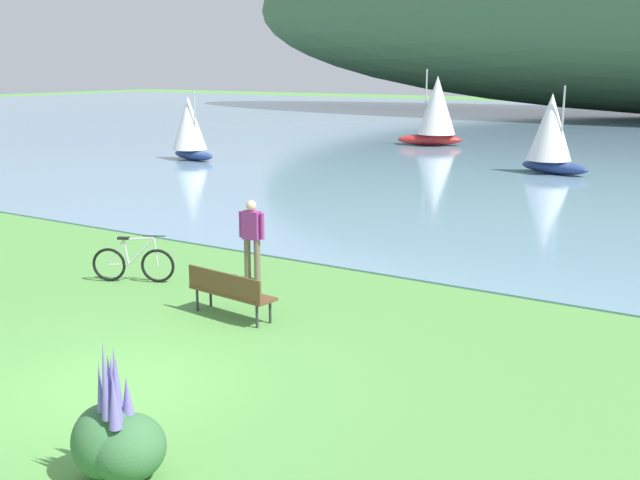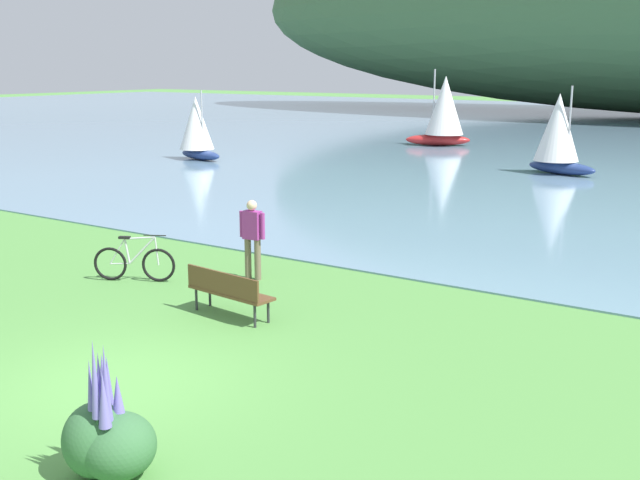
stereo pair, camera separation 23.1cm
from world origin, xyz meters
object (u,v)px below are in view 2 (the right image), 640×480
park_bench_near_camera (228,290)px  sailboat_nearest_to_shore (197,127)px  bicycle_leaning_near_bench (134,263)px  sailboat_far_off (558,133)px  sailboat_mid_bay (444,110)px  person_at_shoreline (252,234)px

park_bench_near_camera → sailboat_nearest_to_shore: sailboat_nearest_to_shore is taller
park_bench_near_camera → bicycle_leaning_near_bench: bicycle_leaning_near_bench is taller
park_bench_near_camera → sailboat_far_off: bearing=91.9°
park_bench_near_camera → sailboat_mid_bay: bearing=107.7°
bicycle_leaning_near_bench → park_bench_near_camera: bearing=-13.0°
sailboat_mid_bay → sailboat_far_off: bearing=-41.9°
bicycle_leaning_near_bench → sailboat_nearest_to_shore: bearing=129.0°
sailboat_nearest_to_shore → sailboat_mid_bay: size_ratio=0.78×
bicycle_leaning_near_bench → sailboat_mid_bay: sailboat_mid_bay is taller
bicycle_leaning_near_bench → sailboat_nearest_to_shore: (-13.36, 16.50, 1.18)m
park_bench_near_camera → sailboat_far_off: (-0.72, 21.85, 1.22)m
person_at_shoreline → bicycle_leaning_near_bench: bearing=-142.7°
park_bench_near_camera → sailboat_mid_bay: size_ratio=0.44×
park_bench_near_camera → sailboat_nearest_to_shore: (-16.57, 17.24, 1.06)m
person_at_shoreline → sailboat_mid_bay: 28.69m
person_at_shoreline → sailboat_nearest_to_shore: 21.46m
park_bench_near_camera → person_at_shoreline: person_at_shoreline is taller
bicycle_leaning_near_bench → sailboat_mid_bay: size_ratio=0.38×
bicycle_leaning_near_bench → sailboat_mid_bay: bearing=102.2°
person_at_shoreline → sailboat_nearest_to_shore: sailboat_nearest_to_shore is taller
sailboat_nearest_to_shore → sailboat_far_off: sailboat_far_off is taller
person_at_shoreline → sailboat_far_off: size_ratio=0.47×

